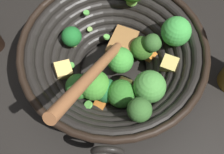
% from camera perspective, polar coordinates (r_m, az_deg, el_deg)
% --- Properties ---
extents(ground_plane, '(4.00, 4.00, 0.00)m').
position_cam_1_polar(ground_plane, '(0.60, 0.24, 0.94)').
color(ground_plane, black).
extents(wok, '(0.36, 0.36, 0.24)m').
position_cam_1_polar(wok, '(0.53, 0.55, 4.13)').
color(wok, black).
rests_on(wok, ground).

